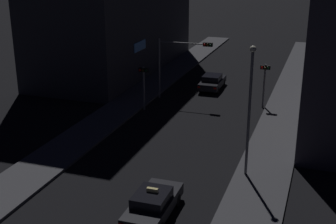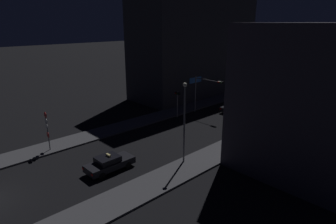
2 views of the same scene
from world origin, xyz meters
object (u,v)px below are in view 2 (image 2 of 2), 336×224
object	(u,v)px
far_car	(233,107)
sign_pole_left	(47,128)
taxi	(109,163)
traffic_light_overhead	(206,88)
street_lamp_near_block	(184,117)
traffic_light_left_kerb	(177,99)
traffic_light_right_kerb	(252,107)

from	to	relation	value
far_car	sign_pole_left	xyz separation A→B (m)	(-4.96, -25.32, 1.81)
taxi	traffic_light_overhead	distance (m)	19.67
street_lamp_near_block	taxi	bearing A→B (deg)	-121.04
far_car	traffic_light_left_kerb	size ratio (longest dim) A/B	1.22
far_car	traffic_light_right_kerb	xyz separation A→B (m)	(5.38, -4.10, 1.94)
far_car	traffic_light_right_kerb	distance (m)	7.04
traffic_light_left_kerb	sign_pole_left	size ratio (longest dim) A/B	0.90
taxi	sign_pole_left	bearing A→B (deg)	-163.44
taxi	far_car	size ratio (longest dim) A/B	1.00
far_car	sign_pole_left	size ratio (longest dim) A/B	1.10
far_car	traffic_light_right_kerb	world-z (taller)	traffic_light_right_kerb
far_car	sign_pole_left	world-z (taller)	sign_pole_left
taxi	traffic_light_overhead	world-z (taller)	traffic_light_overhead
street_lamp_near_block	traffic_light_overhead	bearing A→B (deg)	122.44
taxi	traffic_light_left_kerb	bearing A→B (deg)	113.43
traffic_light_overhead	traffic_light_right_kerb	distance (m)	7.45
taxi	street_lamp_near_block	xyz separation A→B (m)	(3.54, 5.88, 3.81)
far_car	traffic_light_overhead	size ratio (longest dim) A/B	0.84
traffic_light_left_kerb	traffic_light_right_kerb	xyz separation A→B (m)	(9.21, 3.81, 0.04)
traffic_light_left_kerb	sign_pole_left	distance (m)	17.45
sign_pole_left	traffic_light_overhead	bearing A→B (deg)	81.95
traffic_light_overhead	traffic_light_left_kerb	size ratio (longest dim) A/B	1.45
taxi	street_lamp_near_block	bearing A→B (deg)	58.96
sign_pole_left	street_lamp_near_block	xyz separation A→B (m)	(11.22, 8.16, 2.01)
street_lamp_near_block	traffic_light_left_kerb	bearing A→B (deg)	137.49
far_car	street_lamp_near_block	xyz separation A→B (m)	(6.27, -17.16, 3.82)
traffic_light_overhead	taxi	bearing A→B (deg)	-75.98
far_car	traffic_light_overhead	bearing A→B (deg)	-115.18
taxi	far_car	xyz separation A→B (m)	(-2.73, 23.03, -0.00)
traffic_light_left_kerb	sign_pole_left	xyz separation A→B (m)	(-1.13, -17.41, -0.09)
traffic_light_right_kerb	sign_pole_left	xyz separation A→B (m)	(-10.34, -21.22, -0.13)
traffic_light_left_kerb	sign_pole_left	bearing A→B (deg)	-93.73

